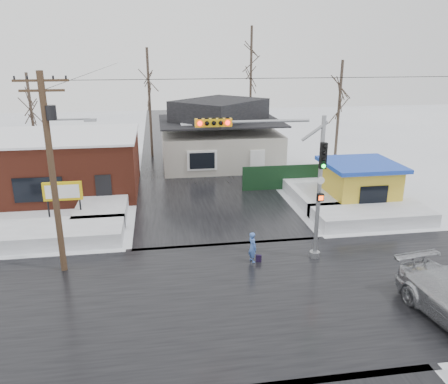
{
  "coord_description": "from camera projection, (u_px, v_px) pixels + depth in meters",
  "views": [
    {
      "loc": [
        -3.4,
        -15.64,
        9.79
      ],
      "look_at": [
        -0.25,
        4.89,
        3.0
      ],
      "focal_mm": 35.0,
      "sensor_mm": 36.0,
      "label": 1
    }
  ],
  "objects": [
    {
      "name": "ground",
      "position": [
        248.0,
        296.0,
        18.23
      ],
      "size": [
        120.0,
        120.0,
        0.0
      ],
      "primitive_type": "plane",
      "color": "white",
      "rests_on": "ground"
    },
    {
      "name": "road_ns",
      "position": [
        248.0,
        296.0,
        18.23
      ],
      "size": [
        10.0,
        120.0,
        0.02
      ],
      "primitive_type": "cube",
      "color": "black",
      "rests_on": "ground"
    },
    {
      "name": "road_ew",
      "position": [
        248.0,
        296.0,
        18.23
      ],
      "size": [
        120.0,
        10.0,
        0.02
      ],
      "primitive_type": "cube",
      "color": "black",
      "rests_on": "ground"
    },
    {
      "name": "snowbank_nw",
      "position": [
        57.0,
        234.0,
        23.38
      ],
      "size": [
        7.0,
        3.0,
        0.8
      ],
      "primitive_type": "cube",
      "color": "white",
      "rests_on": "ground"
    },
    {
      "name": "snowbank_ne",
      "position": [
        372.0,
        215.0,
        25.98
      ],
      "size": [
        7.0,
        3.0,
        0.8
      ],
      "primitive_type": "cube",
      "color": "white",
      "rests_on": "ground"
    },
    {
      "name": "snowbank_nside_w",
      "position": [
        105.0,
        201.0,
        28.37
      ],
      "size": [
        3.0,
        8.0,
        0.8
      ],
      "primitive_type": "cube",
      "color": "white",
      "rests_on": "ground"
    },
    {
      "name": "snowbank_nside_e",
      "position": [
        311.0,
        191.0,
        30.39
      ],
      "size": [
        3.0,
        8.0,
        0.8
      ],
      "primitive_type": "cube",
      "color": "white",
      "rests_on": "ground"
    },
    {
      "name": "traffic_signal",
      "position": [
        288.0,
        170.0,
        19.96
      ],
      "size": [
        6.05,
        0.68,
        7.0
      ],
      "color": "gray",
      "rests_on": "ground"
    },
    {
      "name": "utility_pole",
      "position": [
        53.0,
        164.0,
        18.78
      ],
      "size": [
        3.15,
        0.44,
        9.0
      ],
      "color": "#382619",
      "rests_on": "ground"
    },
    {
      "name": "brick_building",
      "position": [
        51.0,
        164.0,
        31.02
      ],
      "size": [
        12.2,
        8.2,
        4.12
      ],
      "color": "maroon",
      "rests_on": "ground"
    },
    {
      "name": "marquee_sign",
      "position": [
        63.0,
        192.0,
        25.25
      ],
      "size": [
        2.2,
        0.21,
        2.55
      ],
      "color": "black",
      "rests_on": "ground"
    },
    {
      "name": "house",
      "position": [
        220.0,
        135.0,
        38.37
      ],
      "size": [
        10.4,
        8.4,
        5.76
      ],
      "color": "#BAB4A8",
      "rests_on": "ground"
    },
    {
      "name": "kiosk",
      "position": [
        359.0,
        183.0,
        28.54
      ],
      "size": [
        4.6,
        4.6,
        2.88
      ],
      "color": "gold",
      "rests_on": "ground"
    },
    {
      "name": "fence",
      "position": [
        296.0,
        177.0,
        32.04
      ],
      "size": [
        8.0,
        0.12,
        1.8
      ],
      "primitive_type": "cube",
      "color": "black",
      "rests_on": "ground"
    },
    {
      "name": "tree_far_left",
      "position": [
        148.0,
        71.0,
        39.61
      ],
      "size": [
        3.0,
        3.0,
        10.0
      ],
      "color": "#332821",
      "rests_on": "ground"
    },
    {
      "name": "tree_far_mid",
      "position": [
        251.0,
        52.0,
        42.44
      ],
      "size": [
        3.0,
        3.0,
        12.0
      ],
      "color": "#332821",
      "rests_on": "ground"
    },
    {
      "name": "tree_far_right",
      "position": [
        341.0,
        83.0,
        36.53
      ],
      "size": [
        3.0,
        3.0,
        9.0
      ],
      "color": "#332821",
      "rests_on": "ground"
    },
    {
      "name": "tree_far_west",
      "position": [
        29.0,
        92.0,
        36.78
      ],
      "size": [
        3.0,
        3.0,
        8.0
      ],
      "color": "#332821",
      "rests_on": "ground"
    },
    {
      "name": "pedestrian",
      "position": [
        252.0,
        247.0,
        20.92
      ],
      "size": [
        0.52,
        0.64,
        1.52
      ],
      "primitive_type": "imported",
      "rotation": [
        0.0,
        0.0,
        1.88
      ],
      "color": "#446CC1",
      "rests_on": "ground"
    },
    {
      "name": "shopping_bag",
      "position": [
        259.0,
        259.0,
        21.07
      ],
      "size": [
        0.3,
        0.19,
        0.35
      ],
      "primitive_type": "cube",
      "rotation": [
        0.0,
        0.0,
        -0.26
      ],
      "color": "black",
      "rests_on": "ground"
    }
  ]
}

